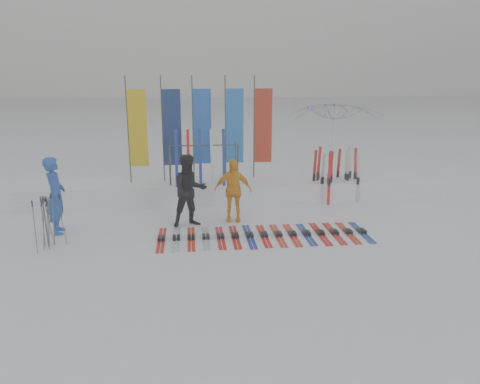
{
  "coord_description": "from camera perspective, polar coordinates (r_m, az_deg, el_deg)",
  "views": [
    {
      "loc": [
        -1.02,
        -9.62,
        3.97
      ],
      "look_at": [
        0.2,
        1.6,
        1.0
      ],
      "focal_mm": 35.0,
      "sensor_mm": 36.0,
      "label": 1
    }
  ],
  "objects": [
    {
      "name": "ski_rack",
      "position": [
        14.06,
        -4.47,
        4.1
      ],
      "size": [
        2.04,
        0.8,
        1.23
      ],
      "color": "#383A3F",
      "rests_on": "ground"
    },
    {
      "name": "ground",
      "position": [
        10.45,
        -0.14,
        -7.57
      ],
      "size": [
        120.0,
        120.0,
        0.0
      ],
      "primitive_type": "plane",
      "color": "white",
      "rests_on": "ground"
    },
    {
      "name": "tent_canopy",
      "position": [
        16.4,
        11.45,
        5.79
      ],
      "size": [
        3.78,
        3.83,
        3.0
      ],
      "primitive_type": "imported",
      "rotation": [
        0.0,
        0.0,
        0.17
      ],
      "color": "white",
      "rests_on": "ground"
    },
    {
      "name": "person_black",
      "position": [
        12.08,
        -6.17,
        0.15
      ],
      "size": [
        1.08,
        0.94,
        1.89
      ],
      "primitive_type": "imported",
      "rotation": [
        0.0,
        0.0,
        0.27
      ],
      "color": "black",
      "rests_on": "ground"
    },
    {
      "name": "pole_cluster",
      "position": [
        11.47,
        -22.42,
        -3.45
      ],
      "size": [
        0.53,
        0.65,
        1.26
      ],
      "color": "#595B60",
      "rests_on": "ground"
    },
    {
      "name": "upright_skis",
      "position": [
        14.89,
        11.73,
        2.07
      ],
      "size": [
        1.45,
        1.08,
        1.68
      ],
      "color": "red",
      "rests_on": "ground"
    },
    {
      "name": "feather_flags",
      "position": [
        14.54,
        -4.69,
        7.87
      ],
      "size": [
        4.42,
        0.3,
        3.2
      ],
      "color": "#383A3F",
      "rests_on": "ground"
    },
    {
      "name": "ski_row",
      "position": [
        11.52,
        2.84,
        -5.25
      ],
      "size": [
        5.14,
        1.69,
        0.07
      ],
      "color": "red",
      "rests_on": "ground"
    },
    {
      "name": "person_yellow",
      "position": [
        12.45,
        -0.89,
        0.21
      ],
      "size": [
        1.02,
        0.51,
        1.69
      ],
      "primitive_type": "imported",
      "rotation": [
        0.0,
        0.0,
        -0.1
      ],
      "color": "#FFAA10",
      "rests_on": "ground"
    },
    {
      "name": "snow_bank",
      "position": [
        14.72,
        -2.03,
        0.29
      ],
      "size": [
        14.0,
        1.6,
        0.6
      ],
      "primitive_type": "cube",
      "color": "white",
      "rests_on": "ground"
    },
    {
      "name": "person_blue",
      "position": [
        12.35,
        -21.56,
        -0.4
      ],
      "size": [
        0.57,
        0.77,
        1.93
      ],
      "primitive_type": "imported",
      "rotation": [
        0.0,
        0.0,
        1.74
      ],
      "color": "#1C48A9",
      "rests_on": "ground"
    }
  ]
}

